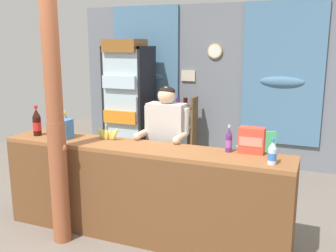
% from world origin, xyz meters
% --- Properties ---
extents(ground_plane, '(8.29, 8.29, 0.00)m').
position_xyz_m(ground_plane, '(0.00, 1.28, 0.00)').
color(ground_plane, slate).
extents(back_wall_curtained, '(4.66, 0.22, 2.58)m').
position_xyz_m(back_wall_curtained, '(0.00, 3.24, 1.32)').
color(back_wall_curtained, slate).
rests_on(back_wall_curtained, ground).
extents(stall_counter, '(2.99, 0.48, 0.97)m').
position_xyz_m(stall_counter, '(0.11, 0.26, 0.58)').
color(stall_counter, '#935B33').
rests_on(stall_counter, ground).
extents(timber_post, '(0.20, 0.18, 2.46)m').
position_xyz_m(timber_post, '(-0.60, -0.02, 1.18)').
color(timber_post, '#995133').
rests_on(timber_post, ground).
extents(drink_fridge, '(0.69, 0.67, 2.03)m').
position_xyz_m(drink_fridge, '(-1.21, 2.61, 1.11)').
color(drink_fridge, black).
rests_on(drink_fridge, ground).
extents(bottle_shelf_rack, '(0.48, 0.28, 1.12)m').
position_xyz_m(bottle_shelf_rack, '(-0.38, 2.89, 0.59)').
color(bottle_shelf_rack, brown).
rests_on(bottle_shelf_rack, ground).
extents(plastic_lawn_chair, '(0.58, 0.58, 0.86)m').
position_xyz_m(plastic_lawn_chair, '(0.99, 2.04, 0.49)').
color(plastic_lawn_chair, '#4CC675').
rests_on(plastic_lawn_chair, ground).
extents(shopkeeper, '(0.52, 0.42, 1.51)m').
position_xyz_m(shopkeeper, '(0.19, 0.84, 0.95)').
color(shopkeeper, '#28282D').
rests_on(shopkeeper, ground).
extents(soda_bottle_cola, '(0.09, 0.09, 0.33)m').
position_xyz_m(soda_bottle_cola, '(-1.14, 0.34, 1.11)').
color(soda_bottle_cola, black).
rests_on(soda_bottle_cola, stall_counter).
extents(soda_bottle_iced_tea, '(0.06, 0.06, 0.26)m').
position_xyz_m(soda_bottle_iced_tea, '(-0.92, 0.54, 1.08)').
color(soda_bottle_iced_tea, brown).
rests_on(soda_bottle_iced_tea, stall_counter).
extents(soda_bottle_water, '(0.07, 0.07, 0.22)m').
position_xyz_m(soda_bottle_water, '(1.40, 0.26, 1.06)').
color(soda_bottle_water, silver).
rests_on(soda_bottle_water, stall_counter).
extents(soda_bottle_grape_soda, '(0.06, 0.06, 0.26)m').
position_xyz_m(soda_bottle_grape_soda, '(0.97, 0.49, 1.08)').
color(soda_bottle_grape_soda, '#56286B').
rests_on(soda_bottle_grape_soda, stall_counter).
extents(snack_box_biscuit, '(0.17, 0.15, 0.21)m').
position_xyz_m(snack_box_biscuit, '(-0.79, 0.34, 1.07)').
color(snack_box_biscuit, '#3D75B7').
rests_on(snack_box_biscuit, stall_counter).
extents(snack_box_crackers, '(0.23, 0.13, 0.24)m').
position_xyz_m(snack_box_crackers, '(1.17, 0.54, 1.09)').
color(snack_box_crackers, '#E5422D').
rests_on(snack_box_crackers, stall_counter).
extents(banana_bunch, '(0.27, 0.06, 0.16)m').
position_xyz_m(banana_bunch, '(-0.32, 0.47, 1.02)').
color(banana_bunch, '#CCC14C').
rests_on(banana_bunch, stall_counter).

